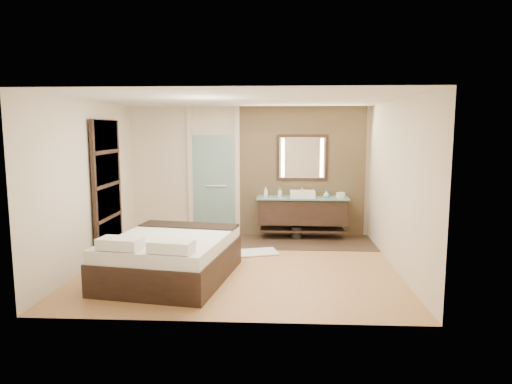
# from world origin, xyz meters

# --- Properties ---
(floor) EXTENTS (5.00, 5.00, 0.00)m
(floor) POSITION_xyz_m (0.00, 0.00, 0.00)
(floor) COLOR #A17943
(floor) RESTS_ON ground
(tile_strip) EXTENTS (3.80, 1.30, 0.01)m
(tile_strip) POSITION_xyz_m (0.60, 1.60, 0.01)
(tile_strip) COLOR #3A2B1F
(tile_strip) RESTS_ON floor
(stone_wall) EXTENTS (2.60, 0.08, 2.70)m
(stone_wall) POSITION_xyz_m (1.10, 2.21, 1.35)
(stone_wall) COLOR tan
(stone_wall) RESTS_ON floor
(vanity) EXTENTS (1.85, 0.55, 0.88)m
(vanity) POSITION_xyz_m (1.10, 1.92, 0.58)
(vanity) COLOR black
(vanity) RESTS_ON stone_wall
(mirror_unit) EXTENTS (1.06, 0.04, 0.96)m
(mirror_unit) POSITION_xyz_m (1.10, 2.16, 1.65)
(mirror_unit) COLOR black
(mirror_unit) RESTS_ON stone_wall
(frosted_door) EXTENTS (1.10, 0.12, 2.70)m
(frosted_door) POSITION_xyz_m (-0.75, 2.20, 1.14)
(frosted_door) COLOR silver
(frosted_door) RESTS_ON floor
(shoji_partition) EXTENTS (0.06, 1.20, 2.40)m
(shoji_partition) POSITION_xyz_m (-2.43, 0.60, 1.21)
(shoji_partition) COLOR black
(shoji_partition) RESTS_ON floor
(bed) EXTENTS (1.97, 2.32, 0.80)m
(bed) POSITION_xyz_m (-1.00, -0.72, 0.33)
(bed) COLOR black
(bed) RESTS_ON floor
(bath_mat) EXTENTS (0.83, 0.69, 0.02)m
(bath_mat) POSITION_xyz_m (0.24, 0.75, 0.02)
(bath_mat) COLOR silver
(bath_mat) RESTS_ON floor
(waste_bin) EXTENTS (0.24, 0.24, 0.26)m
(waste_bin) POSITION_xyz_m (0.99, 1.85, 0.13)
(waste_bin) COLOR black
(waste_bin) RESTS_ON floor
(tissue_box) EXTENTS (0.15, 0.15, 0.10)m
(tissue_box) POSITION_xyz_m (1.86, 1.85, 0.92)
(tissue_box) COLOR silver
(tissue_box) RESTS_ON vanity
(soap_bottle_a) EXTENTS (0.10, 0.10, 0.20)m
(soap_bottle_a) POSITION_xyz_m (0.36, 1.91, 0.97)
(soap_bottle_a) COLOR white
(soap_bottle_a) RESTS_ON vanity
(soap_bottle_b) EXTENTS (0.08, 0.08, 0.18)m
(soap_bottle_b) POSITION_xyz_m (0.64, 1.95, 0.95)
(soap_bottle_b) COLOR #B2B2B2
(soap_bottle_b) RESTS_ON vanity
(soap_bottle_c) EXTENTS (0.14, 0.14, 0.14)m
(soap_bottle_c) POSITION_xyz_m (1.58, 1.87, 0.94)
(soap_bottle_c) COLOR #AAD6CE
(soap_bottle_c) RESTS_ON vanity
(cup) EXTENTS (0.15, 0.15, 0.10)m
(cup) POSITION_xyz_m (1.89, 1.90, 0.92)
(cup) COLOR white
(cup) RESTS_ON vanity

